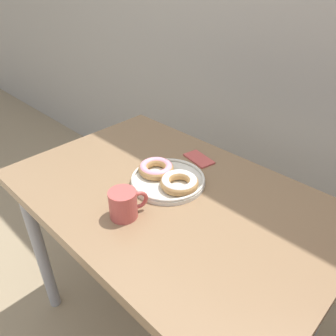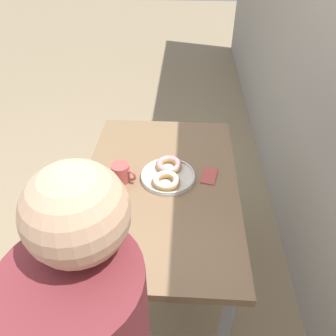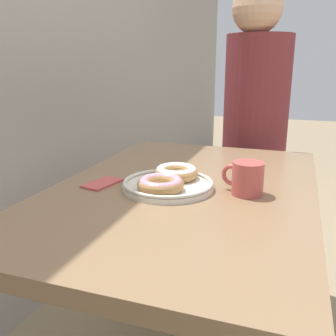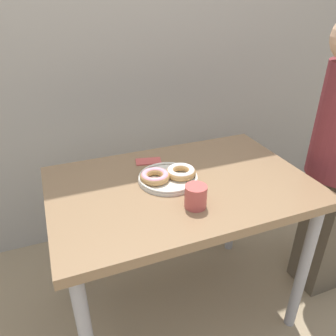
{
  "view_description": "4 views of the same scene",
  "coord_description": "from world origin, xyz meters",
  "px_view_note": "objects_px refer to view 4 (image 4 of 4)",
  "views": [
    {
      "loc": [
        0.59,
        -0.3,
        1.41
      ],
      "look_at": [
        -0.04,
        0.35,
        0.82
      ],
      "focal_mm": 35.0,
      "sensor_mm": 36.0,
      "label": 1
    },
    {
      "loc": [
        1.1,
        0.42,
        1.77
      ],
      "look_at": [
        -0.04,
        0.35,
        0.82
      ],
      "focal_mm": 35.0,
      "sensor_mm": 36.0,
      "label": 2
    },
    {
      "loc": [
        -0.97,
        0.03,
        1.1
      ],
      "look_at": [
        -0.04,
        0.35,
        0.82
      ],
      "focal_mm": 40.0,
      "sensor_mm": 36.0,
      "label": 3
    },
    {
      "loc": [
        -0.48,
        -0.76,
        1.48
      ],
      "look_at": [
        -0.04,
        0.35,
        0.82
      ],
      "focal_mm": 35.0,
      "sensor_mm": 36.0,
      "label": 4
    }
  ],
  "objects_px": {
    "coffee_mug": "(196,196)",
    "donut_plate": "(168,176)",
    "napkin": "(148,161)",
    "dining_table": "(180,201)"
  },
  "relations": [
    {
      "from": "dining_table",
      "to": "napkin",
      "type": "relative_size",
      "value": 8.41
    },
    {
      "from": "coffee_mug",
      "to": "napkin",
      "type": "distance_m",
      "value": 0.41
    },
    {
      "from": "donut_plate",
      "to": "coffee_mug",
      "type": "xyz_separation_m",
      "value": [
        0.03,
        -0.21,
        0.02
      ]
    },
    {
      "from": "donut_plate",
      "to": "napkin",
      "type": "relative_size",
      "value": 2.11
    },
    {
      "from": "dining_table",
      "to": "coffee_mug",
      "type": "bearing_deg",
      "value": -95.52
    },
    {
      "from": "coffee_mug",
      "to": "donut_plate",
      "type": "bearing_deg",
      "value": 97.03
    },
    {
      "from": "dining_table",
      "to": "donut_plate",
      "type": "bearing_deg",
      "value": 140.5
    },
    {
      "from": "donut_plate",
      "to": "coffee_mug",
      "type": "height_order",
      "value": "coffee_mug"
    },
    {
      "from": "coffee_mug",
      "to": "napkin",
      "type": "xyz_separation_m",
      "value": [
        -0.05,
        0.4,
        -0.04
      ]
    },
    {
      "from": "coffee_mug",
      "to": "napkin",
      "type": "bearing_deg",
      "value": 97.03
    }
  ]
}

